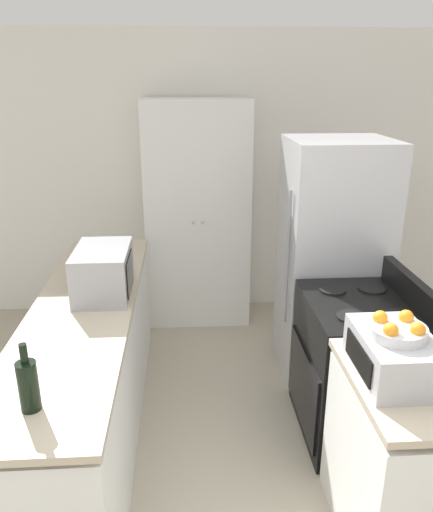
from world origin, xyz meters
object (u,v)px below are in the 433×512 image
object	(u,v)px
stove	(355,367)
pantry_cabinet	(197,215)
toaster_oven	(394,356)
refrigerator	(332,260)
wine_bottle	(28,384)
fruit_bowl	(398,329)
microwave	(103,272)

from	to	relation	value
stove	pantry_cabinet	bearing A→B (deg)	118.64
stove	toaster_oven	distance (m)	0.96
pantry_cabinet	refrigerator	xyz separation A→B (m)	(0.98, -0.94, -0.12)
stove	wine_bottle	xyz separation A→B (m)	(-1.70, -0.91, 0.56)
pantry_cabinet	fruit_bowl	size ratio (longest dim) A/B	8.04
pantry_cabinet	wine_bottle	world-z (taller)	pantry_cabinet
stove	microwave	bearing A→B (deg)	171.55
wine_bottle	toaster_oven	size ratio (longest dim) A/B	0.65
wine_bottle	microwave	bearing A→B (deg)	83.31
stove	microwave	size ratio (longest dim) A/B	2.14
pantry_cabinet	toaster_oven	size ratio (longest dim) A/B	4.41
wine_bottle	fruit_bowl	xyz separation A→B (m)	(1.56, 0.13, 0.13)
pantry_cabinet	microwave	world-z (taller)	pantry_cabinet
refrigerator	fruit_bowl	distance (m)	1.59
wine_bottle	toaster_oven	world-z (taller)	wine_bottle
stove	toaster_oven	xyz separation A→B (m)	(-0.13, -0.77, 0.55)
toaster_oven	wine_bottle	bearing A→B (deg)	-174.83
stove	fruit_bowl	world-z (taller)	fruit_bowl
stove	refrigerator	bearing A→B (deg)	87.20
stove	wine_bottle	world-z (taller)	wine_bottle
microwave	fruit_bowl	distance (m)	1.75
microwave	wine_bottle	size ratio (longest dim) A/B	1.67
fruit_bowl	refrigerator	bearing A→B (deg)	83.60
stove	refrigerator	distance (m)	0.89
stove	fruit_bowl	xyz separation A→B (m)	(-0.14, -0.78, 0.69)
microwave	toaster_oven	size ratio (longest dim) A/B	1.09
refrigerator	toaster_oven	world-z (taller)	refrigerator
fruit_bowl	stove	bearing A→B (deg)	80.05
refrigerator	fruit_bowl	size ratio (longest dim) A/B	7.11
pantry_cabinet	toaster_oven	world-z (taller)	pantry_cabinet
microwave	toaster_oven	bearing A→B (deg)	-35.01
wine_bottle	toaster_oven	bearing A→B (deg)	5.17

